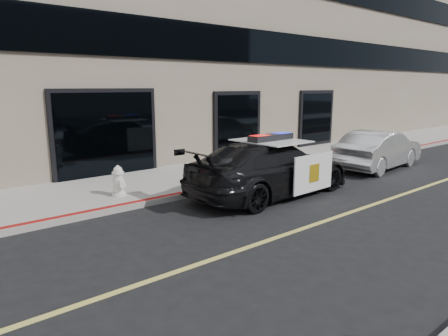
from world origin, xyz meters
TOP-DOWN VIEW (x-y plane):
  - ground at (0.00, 0.00)m, footprint 120.00×120.00m
  - sidewalk_n at (0.00, 5.25)m, footprint 60.00×3.50m
  - building_n at (0.00, 10.50)m, footprint 60.00×7.00m
  - police_car at (1.66, 2.34)m, footprint 2.57×5.29m
  - silver_sedan at (7.25, 2.35)m, footprint 2.24×4.48m
  - fire_hydrant at (-1.83, 4.37)m, footprint 0.36×0.50m

SIDE VIEW (x-z plane):
  - ground at x=0.00m, z-range 0.00..0.00m
  - sidewalk_n at x=0.00m, z-range 0.00..0.15m
  - fire_hydrant at x=-1.83m, z-range 0.12..0.92m
  - silver_sedan at x=7.25m, z-range 0.00..1.39m
  - police_car at x=1.66m, z-range -0.09..1.60m
  - building_n at x=0.00m, z-range 0.00..12.00m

